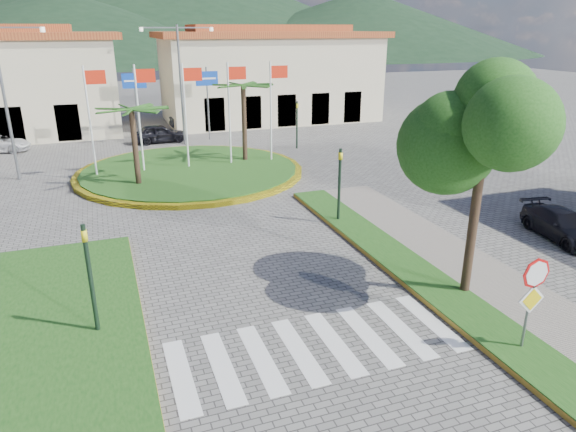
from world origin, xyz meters
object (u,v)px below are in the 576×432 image
object	(u,v)px
stop_sign	(533,290)
car_side_right	(562,225)
roundabout_island	(191,171)
car_dark_b	(196,120)
car_dark_a	(160,133)
deciduous_tree	(486,128)

from	to	relation	value
stop_sign	car_side_right	xyz separation A→B (m)	(7.10, 5.51, -1.24)
roundabout_island	car_dark_b	size ratio (longest dim) A/B	3.08
stop_sign	car_dark_b	bearing A→B (deg)	93.45
roundabout_island	car_side_right	size ratio (longest dim) A/B	3.31
car_dark_a	roundabout_island	bearing A→B (deg)	178.91
roundabout_island	stop_sign	distance (m)	20.69
roundabout_island	deciduous_tree	world-z (taller)	deciduous_tree
roundabout_island	car_dark_b	world-z (taller)	roundabout_island
roundabout_island	car_dark_b	bearing A→B (deg)	78.29
car_dark_b	car_side_right	distance (m)	29.75
car_dark_a	car_dark_b	world-z (taller)	car_dark_b
car_dark_a	car_side_right	distance (m)	26.84
roundabout_island	car_dark_b	xyz separation A→B (m)	(2.86, 13.78, 0.51)
car_dark_a	car_side_right	size ratio (longest dim) A/B	1.00
deciduous_tree	car_dark_b	xyz separation A→B (m)	(-2.64, 30.78, -4.50)
roundabout_island	car_side_right	distance (m)	18.84
deciduous_tree	car_dark_a	xyz separation A→B (m)	(-6.09, 26.18, -4.52)
stop_sign	car_dark_a	size ratio (longest dim) A/B	0.69
stop_sign	deciduous_tree	distance (m)	4.59
deciduous_tree	car_dark_a	world-z (taller)	deciduous_tree
roundabout_island	deciduous_tree	size ratio (longest dim) A/B	1.87
roundabout_island	car_dark_a	distance (m)	9.21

